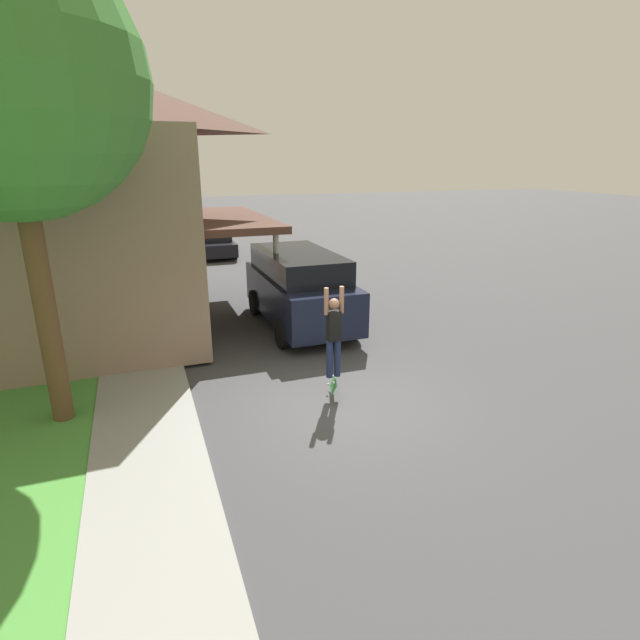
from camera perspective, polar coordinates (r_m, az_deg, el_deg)
ground_plane at (r=9.99m, az=2.21°, el=-9.67°), size 120.00×120.00×0.00m
sidewalk at (r=14.89m, az=-19.94°, el=-1.10°), size 1.80×80.00×0.10m
lawn_tree_near at (r=9.54m, az=-32.34°, el=22.14°), size 4.27×4.27×7.83m
suv_parked at (r=14.24m, az=-2.36°, el=3.75°), size 2.17×4.93×2.15m
car_down_street at (r=25.86m, az=-12.15°, el=8.58°), size 1.90×4.11×1.27m
skateboarder at (r=9.79m, az=1.58°, el=-1.36°), size 0.41×0.22×1.86m
skateboard at (r=10.12m, az=1.51°, el=-7.42°), size 0.39×0.76×0.36m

